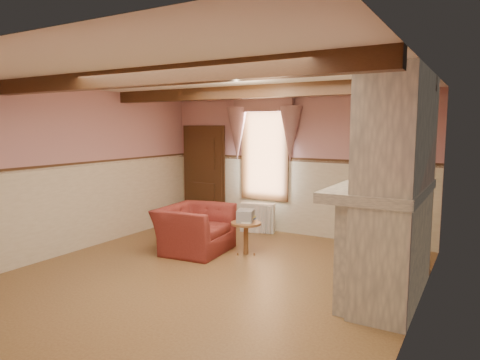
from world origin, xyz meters
The scene contains 25 objects.
floor centered at (0.00, 0.00, 0.00)m, with size 5.50×6.00×0.01m, color brown.
ceiling centered at (0.00, 0.00, 2.80)m, with size 5.50×6.00×0.01m, color silver.
wall_back centered at (0.00, 3.00, 1.40)m, with size 5.50×0.02×2.80m, color #B17A7D.
wall_left centered at (-2.75, 0.00, 1.40)m, with size 0.02×6.00×2.80m, color #B17A7D.
wall_right centered at (2.75, 0.00, 1.40)m, with size 0.02×6.00×2.80m, color #B17A7D.
wainscot centered at (0.00, 0.00, 0.75)m, with size 5.50×6.00×1.50m, color beige, non-canonical shape.
chair_rail centered at (0.00, 0.00, 1.50)m, with size 5.50×6.00×0.08m, color black, non-canonical shape.
firebox centered at (2.00, 0.60, 0.45)m, with size 0.20×0.95×0.90m, color black.
armchair centered at (-0.93, 0.96, 0.39)m, with size 1.21×1.06×0.79m, color maroon.
side_table centered at (-0.08, 1.26, 0.28)m, with size 0.51×0.51×0.55m, color brown.
book_stack centered at (-0.11, 1.30, 0.65)m, with size 0.26×0.32×0.20m, color #B7AD8C.
radiator centered at (-0.62, 2.70, 0.30)m, with size 0.70×0.18×0.60m, color silver.
bowl centered at (2.24, 0.77, 1.46)m, with size 0.35×0.35×0.09m, color brown.
mantel_clock centered at (2.24, 1.25, 1.52)m, with size 0.14×0.24×0.20m, color black.
oil_lamp centered at (2.24, 1.26, 1.56)m, with size 0.11×0.11×0.28m, color #BD8435.
candle_red centered at (2.24, 0.02, 1.50)m, with size 0.06×0.06×0.16m, color maroon.
jar_yellow centered at (2.24, -0.01, 1.48)m, with size 0.06×0.06×0.12m, color gold.
fireplace centered at (2.42, 0.60, 1.40)m, with size 0.85×2.00×2.80m, color gray.
mantel centered at (2.24, 0.60, 1.36)m, with size 1.05×2.05×0.12m, color gray.
overmantel_mirror centered at (2.06, 0.60, 1.97)m, with size 0.06×1.44×1.04m, color silver.
door centered at (-2.10, 2.94, 1.05)m, with size 1.10×0.10×2.10m, color black.
window centered at (-0.60, 2.97, 1.65)m, with size 1.06×0.08×2.02m, color white.
window_drapes centered at (-0.60, 2.88, 2.25)m, with size 1.30×0.14×1.40m, color gray.
ceiling_beam_front centered at (0.00, -1.20, 2.70)m, with size 5.50×0.18×0.20m, color black.
ceiling_beam_back centered at (0.00, 1.20, 2.70)m, with size 5.50×0.18×0.20m, color black.
Camera 1 is at (3.37, -4.89, 2.15)m, focal length 32.00 mm.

